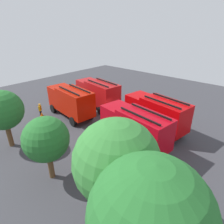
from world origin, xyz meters
TOP-DOWN VIEW (x-y plane):
  - ground_plane at (0.00, 0.00)m, footprint 49.84×49.84m
  - fire_truck_0 at (-4.56, -1.89)m, footprint 7.50×3.68m
  - fire_truck_1 at (4.64, -2.19)m, footprint 7.46×3.53m
  - fire_truck_2 at (-4.65, 2.10)m, footprint 7.47×3.55m
  - fire_truck_3 at (4.95, 2.10)m, footprint 7.41×3.34m
  - firefighter_0 at (7.93, 4.68)m, footprint 0.45×0.48m
  - firefighter_1 at (-5.21, -4.98)m, footprint 0.48×0.42m
  - firefighter_2 at (11.07, -0.08)m, footprint 0.47×0.33m
  - firefighter_3 at (8.56, 0.14)m, footprint 0.42×0.48m
  - tree_0 at (-11.23, 10.59)m, footprint 4.41×4.41m
  - tree_1 at (-8.47, 9.13)m, footprint 4.34×4.34m
  - tree_2 at (-2.43, 9.54)m, footprint 3.24×3.24m
  - tree_3 at (4.11, 9.88)m, footprint 3.56×3.56m
  - traffic_cone_0 at (-0.40, -4.78)m, footprint 0.40×0.40m
  - traffic_cone_1 at (7.75, 4.69)m, footprint 0.43×0.43m
  - traffic_cone_2 at (-0.14, -1.40)m, footprint 0.45×0.45m

SIDE VIEW (x-z plane):
  - ground_plane at x=0.00m, z-range 0.00..0.00m
  - traffic_cone_0 at x=-0.40m, z-range 0.00..0.56m
  - traffic_cone_1 at x=7.75m, z-range 0.00..0.61m
  - traffic_cone_2 at x=-0.14m, z-range 0.00..0.64m
  - firefighter_0 at x=7.93m, z-range 0.09..1.74m
  - firefighter_3 at x=8.56m, z-range 0.11..1.84m
  - firefighter_2 at x=11.07m, z-range 0.11..1.90m
  - firefighter_1 at x=-5.21m, z-range 0.12..1.96m
  - fire_truck_0 at x=-4.56m, z-range 0.21..4.09m
  - fire_truck_1 at x=4.64m, z-range 0.21..4.09m
  - fire_truck_2 at x=-4.65m, z-range 0.21..4.09m
  - fire_truck_3 at x=4.95m, z-range 0.21..4.09m
  - tree_2 at x=-2.43m, z-range 0.87..5.88m
  - tree_3 at x=4.11m, z-range 0.95..6.46m
  - tree_1 at x=-8.47m, z-range 1.16..7.88m
  - tree_0 at x=-11.23m, z-range 1.18..8.03m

